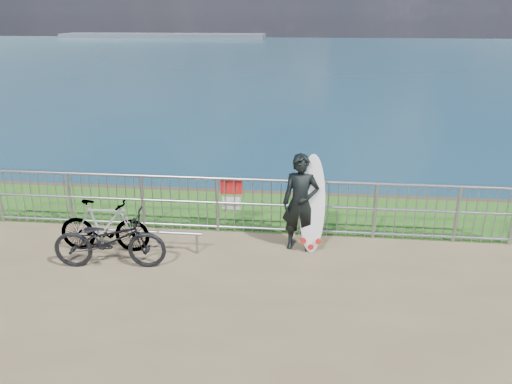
# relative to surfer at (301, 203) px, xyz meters

# --- Properties ---
(grass_strip) EXTENTS (120.00, 120.00, 0.00)m
(grass_strip) POSITION_rel_surfer_xyz_m (-1.11, 1.68, -0.88)
(grass_strip) COLOR #265F1A
(grass_strip) RESTS_ON ground
(seascape) EXTENTS (260.00, 260.00, 5.00)m
(seascape) POSITION_rel_surfer_xyz_m (-44.86, 146.46, -4.92)
(seascape) COLOR brown
(seascape) RESTS_ON ground
(railing) EXTENTS (10.06, 0.10, 1.13)m
(railing) POSITION_rel_surfer_xyz_m (-1.10, 0.58, -0.31)
(railing) COLOR gray
(railing) RESTS_ON ground
(surfer) EXTENTS (0.67, 0.46, 1.78)m
(surfer) POSITION_rel_surfer_xyz_m (0.00, 0.00, 0.00)
(surfer) COLOR black
(surfer) RESTS_ON ground
(surfboard) EXTENTS (0.48, 0.43, 1.77)m
(surfboard) POSITION_rel_surfer_xyz_m (0.21, -0.01, -0.08)
(surfboard) COLOR white
(surfboard) RESTS_ON ground
(bicycle_near) EXTENTS (1.94, 0.84, 0.99)m
(bicycle_near) POSITION_rel_surfer_xyz_m (-3.16, -1.04, -0.39)
(bicycle_near) COLOR black
(bicycle_near) RESTS_ON ground
(bicycle_far) EXTENTS (1.64, 0.51, 0.98)m
(bicycle_far) POSITION_rel_surfer_xyz_m (-3.48, -0.48, -0.40)
(bicycle_far) COLOR black
(bicycle_far) RESTS_ON ground
(bike_rack) EXTENTS (1.98, 0.05, 0.41)m
(bike_rack) POSITION_rel_surfer_xyz_m (-2.71, -0.42, -0.55)
(bike_rack) COLOR gray
(bike_rack) RESTS_ON ground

